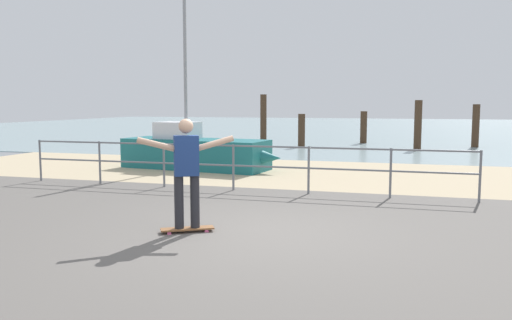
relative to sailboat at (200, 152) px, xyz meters
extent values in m
cube|color=#605B56|center=(3.62, -7.94, -0.52)|extent=(24.00, 10.00, 0.04)
cube|color=tan|center=(3.62, 0.06, -0.52)|extent=(24.00, 6.00, 0.04)
cube|color=#849EA3|center=(3.62, 28.06, -0.52)|extent=(72.00, 50.00, 0.04)
cylinder|color=slate|center=(-2.93, -3.34, 0.00)|extent=(0.05, 0.05, 1.05)
cylinder|color=slate|center=(-1.22, -3.34, 0.00)|extent=(0.05, 0.05, 1.05)
cylinder|color=slate|center=(0.48, -3.34, 0.00)|extent=(0.05, 0.05, 1.05)
cylinder|color=slate|center=(2.18, -3.34, 0.00)|extent=(0.05, 0.05, 1.05)
cylinder|color=slate|center=(3.89, -3.34, 0.00)|extent=(0.05, 0.05, 1.05)
cylinder|color=slate|center=(5.59, -3.34, 0.00)|extent=(0.05, 0.05, 1.05)
cylinder|color=slate|center=(7.29, -3.34, 0.00)|extent=(0.05, 0.05, 1.05)
cylinder|color=slate|center=(2.18, -3.34, 0.50)|extent=(10.22, 0.04, 0.04)
cylinder|color=slate|center=(2.18, -3.34, 0.06)|extent=(10.22, 0.04, 0.04)
cube|color=#19666B|center=(-0.16, 0.02, -0.07)|extent=(4.55, 2.00, 0.90)
cone|color=#19666B|center=(2.02, -0.29, -0.07)|extent=(1.20, 0.91, 0.77)
cylinder|color=gray|center=(-0.45, 0.06, 2.47)|extent=(0.10, 0.10, 4.19)
cube|color=silver|center=(-0.75, 0.11, 0.63)|extent=(1.31, 1.06, 0.50)
cube|color=brown|center=(2.73, -7.15, -0.45)|extent=(0.79, 0.58, 0.02)
cylinder|color=#E5598C|center=(2.93, -6.94, -0.49)|extent=(0.07, 0.06, 0.06)
cylinder|color=#E5598C|center=(3.02, -7.07, -0.49)|extent=(0.07, 0.06, 0.06)
cylinder|color=#E5598C|center=(2.45, -7.22, -0.49)|extent=(0.07, 0.06, 0.06)
cylinder|color=#E5598C|center=(2.53, -7.36, -0.49)|extent=(0.07, 0.06, 0.06)
cylinder|color=#26262B|center=(2.84, -7.09, -0.04)|extent=(0.14, 0.14, 0.80)
cylinder|color=#26262B|center=(2.63, -7.21, -0.04)|extent=(0.14, 0.14, 0.80)
cube|color=navy|center=(2.73, -7.15, 0.66)|extent=(0.41, 0.35, 0.60)
sphere|color=tan|center=(2.73, -7.15, 1.10)|extent=(0.22, 0.22, 0.22)
cylinder|color=tan|center=(3.12, -6.92, 0.84)|extent=(0.52, 0.36, 0.23)
cylinder|color=tan|center=(2.35, -7.37, 0.84)|extent=(0.52, 0.36, 0.23)
cylinder|color=#422D1E|center=(-1.10, 11.09, 0.68)|extent=(0.32, 0.32, 2.40)
cylinder|color=#422D1E|center=(1.37, 8.50, 0.22)|extent=(0.31, 0.31, 1.49)
cylinder|color=#422D1E|center=(3.85, 11.51, 0.26)|extent=(0.32, 0.32, 1.57)
cylinder|color=#422D1E|center=(6.32, 8.80, 0.52)|extent=(0.31, 0.31, 2.09)
cylinder|color=#422D1E|center=(8.79, 10.54, 0.44)|extent=(0.31, 0.31, 1.91)
camera|label=1|loc=(5.89, -14.27, 1.44)|focal=36.53mm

